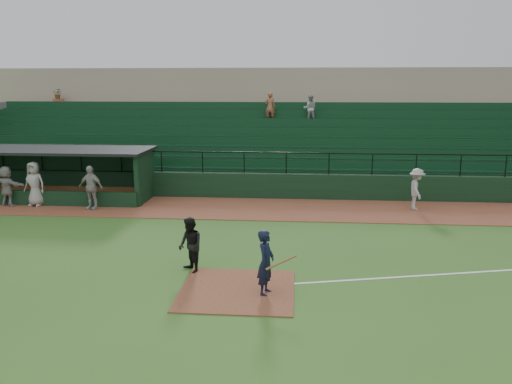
{
  "coord_description": "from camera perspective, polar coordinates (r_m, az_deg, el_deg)",
  "views": [
    {
      "loc": [
        1.55,
        -13.53,
        5.35
      ],
      "look_at": [
        0.0,
        5.0,
        1.4
      ],
      "focal_mm": 35.66,
      "sensor_mm": 36.0,
      "label": 1
    }
  ],
  "objects": [
    {
      "name": "ground",
      "position": [
        14.63,
        -1.65,
        -9.46
      ],
      "size": [
        90.0,
        90.0,
        0.0
      ],
      "primitive_type": "plane",
      "color": "#315E1E",
      "rests_on": "ground"
    },
    {
      "name": "warning_track",
      "position": [
        22.24,
        0.64,
        -1.89
      ],
      "size": [
        40.0,
        4.0,
        0.03
      ],
      "primitive_type": "cube",
      "color": "brown",
      "rests_on": "ground"
    },
    {
      "name": "home_plate_dirt",
      "position": [
        13.71,
        -2.12,
        -10.92
      ],
      "size": [
        3.0,
        3.0,
        0.03
      ],
      "primitive_type": "cube",
      "color": "brown",
      "rests_on": "ground"
    },
    {
      "name": "stadium_structure",
      "position": [
        30.18,
        1.81,
        6.2
      ],
      "size": [
        38.0,
        13.08,
        6.4
      ],
      "color": "black",
      "rests_on": "ground"
    },
    {
      "name": "dugout",
      "position": [
        26.02,
        -21.05,
        2.31
      ],
      "size": [
        8.9,
        3.2,
        2.42
      ],
      "color": "black",
      "rests_on": "ground"
    },
    {
      "name": "batter_at_plate",
      "position": [
        13.17,
        1.12,
        -7.93
      ],
      "size": [
        1.07,
        0.72,
        1.72
      ],
      "color": "black",
      "rests_on": "ground"
    },
    {
      "name": "umpire",
      "position": [
        14.82,
        -7.39,
        -5.95
      ],
      "size": [
        0.96,
        1.0,
        1.62
      ],
      "primitive_type": "imported",
      "rotation": [
        0.0,
        0.0,
        -0.93
      ],
      "color": "black",
      "rests_on": "ground"
    },
    {
      "name": "runner",
      "position": [
        22.94,
        17.56,
        0.31
      ],
      "size": [
        0.7,
        1.18,
        1.8
      ],
      "primitive_type": "imported",
      "rotation": [
        0.0,
        0.0,
        1.54
      ],
      "color": "#ACA7A1",
      "rests_on": "warning_track"
    },
    {
      "name": "dugout_player_a",
      "position": [
        23.07,
        -18.05,
        0.49
      ],
      "size": [
        1.19,
        0.66,
        1.91
      ],
      "primitive_type": "imported",
      "rotation": [
        0.0,
        0.0,
        -0.18
      ],
      "color": "#AAA59F",
      "rests_on": "warning_track"
    },
    {
      "name": "dugout_player_b",
      "position": [
        24.61,
        -23.59,
        0.85
      ],
      "size": [
        1.04,
        0.74,
        1.98
      ],
      "primitive_type": "imported",
      "rotation": [
        0.0,
        0.0,
        -0.12
      ],
      "color": "#A5A09A",
      "rests_on": "warning_track"
    },
    {
      "name": "dugout_player_c",
      "position": [
        25.11,
        -26.15,
        0.61
      ],
      "size": [
        1.75,
        1.05,
        1.8
      ],
      "primitive_type": "imported",
      "rotation": [
        0.0,
        0.0,
        2.8
      ],
      "color": "#9C9792",
      "rests_on": "warning_track"
    }
  ]
}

